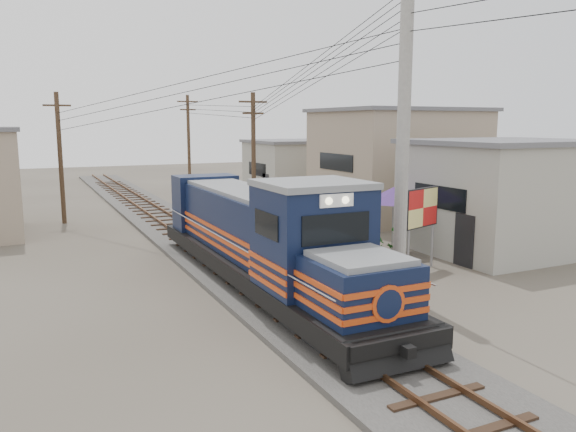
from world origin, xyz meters
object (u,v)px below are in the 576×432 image
market_umbrella (393,195)px  vendor (368,221)px  locomotive (263,240)px  billboard (422,210)px

market_umbrella → vendor: (0.68, 2.84, -1.57)m
vendor → locomotive: bearing=36.1°
locomotive → billboard: (6.12, -0.34, 0.61)m
market_umbrella → vendor: 3.32m
locomotive → vendor: size_ratio=8.55×
locomotive → billboard: size_ratio=4.89×
market_umbrella → locomotive: bearing=-160.3°
billboard → market_umbrella: billboard is taller
billboard → vendor: 5.99m
billboard → vendor: size_ratio=1.75×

